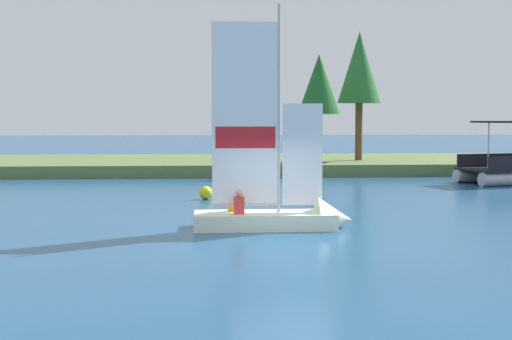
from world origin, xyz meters
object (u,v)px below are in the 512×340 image
object	(u,v)px
shoreline_tree_left	(319,85)
shoreline_tree_midleft	(359,69)
channel_buoy	(206,193)
sailboat	(289,211)

from	to	relation	value
shoreline_tree_left	shoreline_tree_midleft	world-z (taller)	shoreline_tree_midleft
channel_buoy	shoreline_tree_left	bearing A→B (deg)	62.26
shoreline_tree_left	shoreline_tree_midleft	xyz separation A→B (m)	(2.56, 2.08, 1.00)
shoreline_tree_midleft	channel_buoy	bearing A→B (deg)	-122.48
shoreline_tree_midleft	channel_buoy	world-z (taller)	shoreline_tree_midleft
shoreline_tree_left	channel_buoy	world-z (taller)	shoreline_tree_left
shoreline_tree_left	channel_buoy	distance (m)	13.37
sailboat	channel_buoy	world-z (taller)	sailboat
shoreline_tree_left	sailboat	size ratio (longest dim) A/B	0.87
shoreline_tree_left	shoreline_tree_midleft	bearing A→B (deg)	39.09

